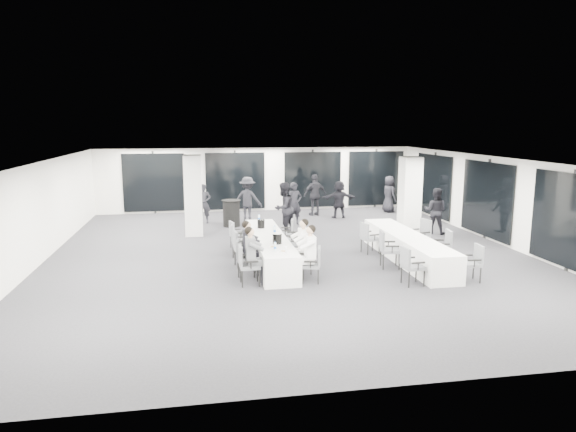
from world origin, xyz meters
name	(u,v)px	position (x,y,z in m)	size (l,w,h in m)	color
room	(310,202)	(0.89, 1.11, 1.39)	(14.04, 16.04, 2.84)	#26262B
column_left	(193,196)	(-2.80, 3.20, 1.40)	(0.60, 0.60, 2.80)	silver
column_right	(410,200)	(4.20, 1.00, 1.40)	(0.60, 0.60, 2.80)	silver
banquet_table_main	(269,248)	(-0.68, -0.69, 0.38)	(0.90, 5.00, 0.75)	silver
banquet_table_side	(407,248)	(3.21, -1.27, 0.38)	(0.90, 5.00, 0.75)	silver
cocktail_table	(231,213)	(-1.41, 4.56, 0.51)	(0.73, 0.73, 1.01)	black
chair_main_left_near	(246,262)	(-1.52, -2.73, 0.56)	(0.50, 0.56, 0.98)	#53555B
chair_main_left_second	(244,255)	(-1.52, -1.92, 0.54)	(0.55, 0.58, 0.94)	#53555B
chair_main_left_mid	(241,246)	(-1.52, -1.10, 0.57)	(0.55, 0.60, 1.00)	#53555B
chair_main_left_fourth	(238,238)	(-1.52, 0.03, 0.56)	(0.57, 0.60, 0.98)	#53555B
chair_main_left_far	(236,233)	(-1.51, 0.98, 0.50)	(0.52, 0.55, 0.87)	#53555B
chair_main_right_near	(314,262)	(0.14, -2.79, 0.51)	(0.54, 0.57, 0.89)	#53555B
chair_main_right_second	(307,254)	(0.14, -1.96, 0.49)	(0.51, 0.54, 0.86)	#53555B
chair_main_right_mid	(299,242)	(0.16, -0.87, 0.58)	(0.53, 0.59, 1.03)	#53555B
chair_main_right_fourth	(295,237)	(0.15, -0.26, 0.59)	(0.63, 0.66, 1.03)	#53555B
chair_main_right_far	(288,231)	(0.14, 0.90, 0.51)	(0.53, 0.56, 0.89)	#53555B
chair_side_left_near	(410,263)	(2.38, -3.42, 0.54)	(0.51, 0.56, 0.94)	#53555B
chair_side_left_mid	(387,247)	(2.37, -1.87, 0.58)	(0.59, 0.63, 1.01)	#53555B
chair_side_left_far	(368,236)	(2.38, -0.28, 0.53)	(0.56, 0.59, 0.93)	#53555B
chair_side_right_near	(473,261)	(4.04, -3.39, 0.53)	(0.50, 0.55, 0.92)	#53555B
chair_side_right_mid	(443,245)	(4.04, -1.80, 0.55)	(0.56, 0.60, 0.97)	#53555B
chair_side_right_far	(422,233)	(4.04, -0.38, 0.57)	(0.61, 0.64, 1.00)	#53555B
seated_guest_a	(253,252)	(-1.35, -2.72, 0.81)	(0.50, 0.38, 1.44)	#595C60
seated_guest_b	(250,244)	(-1.35, -1.94, 0.81)	(0.50, 0.38, 1.44)	black
seated_guest_c	(308,250)	(-0.02, -2.77, 0.81)	(0.50, 0.38, 1.44)	white
seated_guest_d	(301,242)	(-0.02, -1.95, 0.81)	(0.50, 0.38, 1.44)	white
standing_guest_a	(295,201)	(1.02, 4.46, 0.93)	(0.68, 0.55, 1.86)	black
standing_guest_b	(284,205)	(0.33, 2.93, 1.04)	(1.00, 0.61, 2.08)	black
standing_guest_c	(248,196)	(-0.69, 5.50, 1.01)	(1.30, 0.66, 2.01)	black
standing_guest_d	(315,192)	(2.24, 6.30, 1.00)	(1.18, 0.66, 2.00)	black
standing_guest_e	(389,192)	(5.63, 6.54, 0.91)	(0.87, 0.53, 1.81)	black
standing_guest_f	(339,197)	(3.10, 5.59, 0.88)	(1.61, 0.62, 1.75)	black
standing_guest_g	(204,201)	(-2.43, 5.41, 0.87)	(0.64, 0.51, 1.74)	black
standing_guest_h	(436,208)	(5.62, 2.00, 0.93)	(0.89, 0.54, 1.85)	black
ice_bucket_near	(277,238)	(-0.60, -1.69, 0.89)	(0.24, 0.24, 0.27)	black
ice_bucket_far	(261,224)	(-0.78, 0.41, 0.88)	(0.22, 0.22, 0.25)	black
water_bottle_a	(275,247)	(-0.78, -2.47, 0.86)	(0.07, 0.07, 0.21)	silver
water_bottle_b	(275,230)	(-0.50, -0.54, 0.87)	(0.08, 0.08, 0.24)	silver
water_bottle_c	(259,218)	(-0.71, 1.49, 0.86)	(0.07, 0.07, 0.22)	silver
plate_a	(273,247)	(-0.78, -2.05, 0.76)	(0.18, 0.18, 0.03)	white
plate_b	(283,251)	(-0.59, -2.57, 0.76)	(0.19, 0.19, 0.03)	white
plate_c	(275,239)	(-0.59, -1.25, 0.76)	(0.20, 0.20, 0.03)	white
wine_glass	(286,248)	(-0.55, -2.71, 0.88)	(0.07, 0.07, 0.18)	silver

